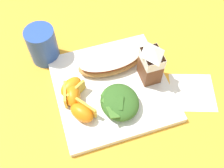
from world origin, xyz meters
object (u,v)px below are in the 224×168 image
cheesy_pizza_bread (110,61)px  orange_wedge_rear (82,112)px  drinking_blue_cup (43,45)px  milk_carton (151,62)px  orange_wedge_front (72,87)px  paper_napkin (192,92)px  white_plate (112,88)px  orange_wedge_middle (72,95)px  green_salad_pile (120,102)px

cheesy_pizza_bread → orange_wedge_rear: orange_wedge_rear is taller
cheesy_pizza_bread → drinking_blue_cup: drinking_blue_cup is taller
milk_carton → orange_wedge_rear: size_ratio=1.58×
milk_carton → orange_wedge_rear: (0.06, -0.19, -0.04)m
orange_wedge_front → paper_napkin: bearing=73.4°
drinking_blue_cup → white_plate: bearing=42.2°
orange_wedge_rear → paper_napkin: bearing=87.4°
milk_carton → paper_napkin: size_ratio=1.00×
drinking_blue_cup → orange_wedge_middle: bearing=13.4°
orange_wedge_rear → paper_napkin: 0.28m
orange_wedge_middle → orange_wedge_rear: (0.05, 0.01, 0.00)m
orange_wedge_rear → drinking_blue_cup: (-0.21, -0.05, 0.01)m
milk_carton → drinking_blue_cup: (-0.15, -0.24, -0.02)m
green_salad_pile → paper_napkin: 0.20m
green_salad_pile → milk_carton: size_ratio=0.91×
green_salad_pile → orange_wedge_front: size_ratio=1.43×
green_salad_pile → orange_wedge_front: green_salad_pile is taller
orange_wedge_front → paper_napkin: size_ratio=0.64×
cheesy_pizza_bread → orange_wedge_rear: (0.12, -0.11, 0.00)m
white_plate → cheesy_pizza_bread: 0.07m
white_plate → milk_carton: bearing=91.2°
cheesy_pizza_bread → orange_wedge_middle: size_ratio=2.58×
orange_wedge_rear → paper_napkin: orange_wedge_rear is taller
cheesy_pizza_bread → green_salad_pile: size_ratio=1.71×
milk_carton → paper_napkin: milk_carton is taller
orange_wedge_rear → cheesy_pizza_bread: bearing=138.9°
cheesy_pizza_bread → paper_napkin: cheesy_pizza_bread is taller
milk_carton → green_salad_pile: bearing=-58.2°
orange_wedge_middle → drinking_blue_cup: drinking_blue_cup is taller
orange_wedge_middle → orange_wedge_rear: 0.05m
white_plate → orange_wedge_front: bearing=-98.9°
green_salad_pile → orange_wedge_front: (-0.07, -0.10, -0.00)m
green_salad_pile → paper_napkin: bearing=86.5°
cheesy_pizza_bread → drinking_blue_cup: bearing=-120.7°
white_plate → green_salad_pile: bearing=-0.4°
milk_carton → orange_wedge_rear: bearing=-72.2°
green_salad_pile → drinking_blue_cup: size_ratio=0.99×
cheesy_pizza_bread → orange_wedge_rear: bearing=-41.1°
white_plate → orange_wedge_middle: 0.11m
cheesy_pizza_bread → paper_napkin: (0.13, 0.18, -0.03)m
paper_napkin → drinking_blue_cup: bearing=-124.2°
orange_wedge_front → orange_wedge_middle: size_ratio=1.06×
cheesy_pizza_bread → orange_wedge_front: orange_wedge_front is taller
orange_wedge_rear → drinking_blue_cup: size_ratio=0.69×
green_salad_pile → milk_carton: bearing=121.8°
orange_wedge_front → drinking_blue_cup: 0.15m
paper_napkin → drinking_blue_cup: size_ratio=1.09×
cheesy_pizza_bread → green_salad_pile: (0.12, -0.02, 0.00)m
milk_carton → orange_wedge_front: (-0.01, -0.20, -0.04)m
green_salad_pile → milk_carton: 0.12m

